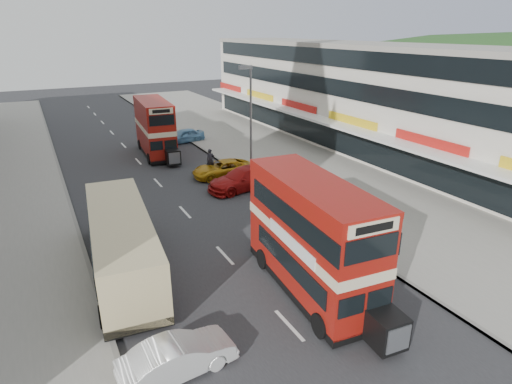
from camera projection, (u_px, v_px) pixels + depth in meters
ground at (320, 359)px, 14.44m from camera, size 160.00×160.00×0.00m
road_surface at (158, 183)px, 30.95m from camera, size 12.00×90.00×0.01m
pavement_right at (297, 160)px, 36.14m from camera, size 12.00×90.00×0.15m
kerb_left at (67, 196)px, 28.27m from camera, size 0.20×90.00×0.16m
kerb_right at (234, 170)px, 33.58m from camera, size 0.20×90.00×0.16m
commercial_row at (359, 95)px, 39.59m from camera, size 9.90×46.20×9.30m
street_lamp at (250, 114)px, 30.42m from camera, size 1.00×0.20×8.12m
bus_main at (312, 237)px, 17.41m from camera, size 3.02×8.81×4.76m
bus_second at (155, 128)px, 37.02m from camera, size 2.93×8.54×4.62m
coach at (122, 241)px, 19.14m from camera, size 3.43×10.06×2.61m
car_left_front at (178, 357)px, 13.67m from camera, size 3.91×1.63×1.26m
car_right_a at (243, 179)px, 29.51m from camera, size 5.47×2.83×1.52m
car_right_b at (223, 169)px, 31.95m from camera, size 4.71×2.39×1.28m
car_right_c at (184, 136)px, 41.64m from camera, size 4.11×1.99×1.35m
pedestrian_near at (299, 177)px, 29.21m from camera, size 0.60×0.42×1.61m
cyclist at (211, 167)px, 32.24m from camera, size 0.75×1.71×2.06m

